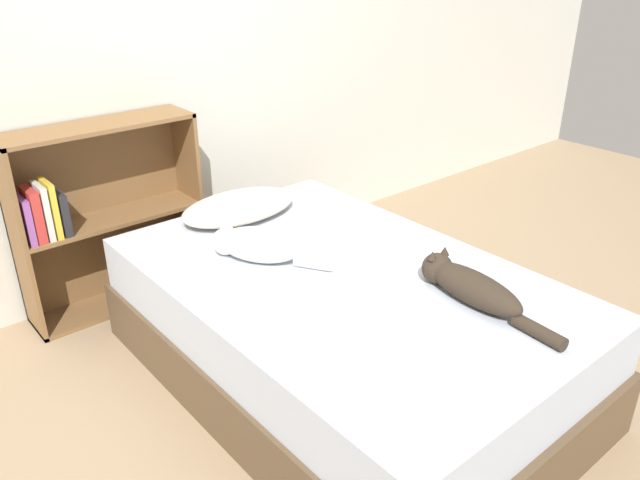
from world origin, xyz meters
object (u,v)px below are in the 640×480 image
Objects in this scene: pillow at (239,207)px; cat_light at (258,245)px; bookshelf at (99,215)px; cat_dark at (469,286)px; bed at (342,328)px.

pillow is 1.21× the size of cat_light.
cat_dark is at bearing -67.02° from bookshelf.
bed is 1.36m from bookshelf.
cat_light is 0.78× the size of cat_dark.
pillow is 0.70m from bookshelf.
bed is 2.04× the size of bookshelf.
cat_dark reaches higher than bed.
bed is at bearing 177.47° from cat_light.
bookshelf reaches higher than bed.
bed is at bearing -68.57° from bookshelf.
cat_light is 0.52× the size of bookshelf.
pillow is at bearing -55.92° from cat_light.
bookshelf reaches higher than cat_light.
bookshelf is (-0.50, 0.49, -0.07)m from pillow.
bookshelf is at bearing -13.50° from cat_light.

